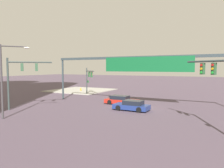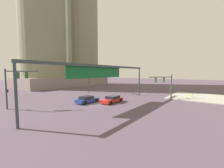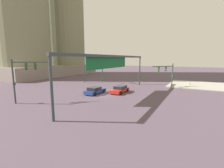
{
  "view_description": "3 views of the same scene",
  "coord_description": "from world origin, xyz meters",
  "px_view_note": "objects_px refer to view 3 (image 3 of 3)",
  "views": [
    {
      "loc": [
        -10.46,
        25.15,
        5.05
      ],
      "look_at": [
        1.73,
        1.99,
        3.1
      ],
      "focal_mm": 34.81,
      "sensor_mm": 36.0,
      "label": 1
    },
    {
      "loc": [
        -17.68,
        -17.16,
        5.36
      ],
      "look_at": [
        1.43,
        -2.52,
        3.44
      ],
      "focal_mm": 22.62,
      "sensor_mm": 36.0,
      "label": 2
    },
    {
      "loc": [
        -22.9,
        -14.02,
        6.03
      ],
      "look_at": [
        -2.48,
        -2.88,
        2.31
      ],
      "focal_mm": 25.37,
      "sensor_mm": 36.0,
      "label": 3
    }
  ],
  "objects_px": {
    "traffic_signal_near_corner": "(167,71)",
    "fire_hydrant_on_curb": "(190,83)",
    "traffic_signal_opposite_side": "(22,74)",
    "sedan_car_waiting_far": "(120,89)",
    "streetlamp_curved_arm": "(85,66)",
    "traffic_signal_cross_street": "(104,66)",
    "sedan_car_approaching": "(95,91)"
  },
  "relations": [
    {
      "from": "traffic_signal_opposite_side",
      "to": "streetlamp_curved_arm",
      "type": "height_order",
      "value": "streetlamp_curved_arm"
    },
    {
      "from": "traffic_signal_near_corner",
      "to": "streetlamp_curved_arm",
      "type": "height_order",
      "value": "streetlamp_curved_arm"
    },
    {
      "from": "traffic_signal_near_corner",
      "to": "streetlamp_curved_arm",
      "type": "xyz_separation_m",
      "value": [
        -3.22,
        19.42,
        0.96
      ]
    },
    {
      "from": "traffic_signal_near_corner",
      "to": "fire_hydrant_on_curb",
      "type": "relative_size",
      "value": 7.13
    },
    {
      "from": "traffic_signal_opposite_side",
      "to": "sedan_car_approaching",
      "type": "xyz_separation_m",
      "value": [
        9.35,
        -5.37,
        -3.48
      ]
    },
    {
      "from": "traffic_signal_near_corner",
      "to": "fire_hydrant_on_curb",
      "type": "bearing_deg",
      "value": -179.03
    },
    {
      "from": "traffic_signal_cross_street",
      "to": "sedan_car_waiting_far",
      "type": "distance_m",
      "value": 13.54
    },
    {
      "from": "traffic_signal_near_corner",
      "to": "fire_hydrant_on_curb",
      "type": "distance_m",
      "value": 7.05
    },
    {
      "from": "traffic_signal_near_corner",
      "to": "fire_hydrant_on_curb",
      "type": "height_order",
      "value": "traffic_signal_near_corner"
    },
    {
      "from": "traffic_signal_cross_street",
      "to": "sedan_car_waiting_far",
      "type": "bearing_deg",
      "value": -2.67
    },
    {
      "from": "sedan_car_approaching",
      "to": "streetlamp_curved_arm",
      "type": "bearing_deg",
      "value": 45.98
    },
    {
      "from": "traffic_signal_opposite_side",
      "to": "sedan_car_approaching",
      "type": "height_order",
      "value": "traffic_signal_opposite_side"
    },
    {
      "from": "traffic_signal_cross_street",
      "to": "fire_hydrant_on_curb",
      "type": "bearing_deg",
      "value": 57.76
    },
    {
      "from": "sedan_car_waiting_far",
      "to": "fire_hydrant_on_curb",
      "type": "distance_m",
      "value": 18.05
    },
    {
      "from": "traffic_signal_cross_street",
      "to": "fire_hydrant_on_curb",
      "type": "height_order",
      "value": "traffic_signal_cross_street"
    },
    {
      "from": "sedan_car_approaching",
      "to": "traffic_signal_near_corner",
      "type": "bearing_deg",
      "value": -37.03
    },
    {
      "from": "traffic_signal_near_corner",
      "to": "traffic_signal_opposite_side",
      "type": "distance_m",
      "value": 26.77
    },
    {
      "from": "streetlamp_curved_arm",
      "to": "traffic_signal_cross_street",
      "type": "bearing_deg",
      "value": 72.51
    },
    {
      "from": "traffic_signal_opposite_side",
      "to": "sedan_car_waiting_far",
      "type": "distance_m",
      "value": 15.5
    },
    {
      "from": "sedan_car_waiting_far",
      "to": "traffic_signal_cross_street",
      "type": "bearing_deg",
      "value": -135.75
    },
    {
      "from": "sedan_car_waiting_far",
      "to": "fire_hydrant_on_curb",
      "type": "xyz_separation_m",
      "value": [
        14.56,
        -10.66,
        -0.09
      ]
    },
    {
      "from": "traffic_signal_near_corner",
      "to": "traffic_signal_opposite_side",
      "type": "bearing_deg",
      "value": 7.69
    },
    {
      "from": "traffic_signal_cross_street",
      "to": "sedan_car_approaching",
      "type": "bearing_deg",
      "value": -21.93
    },
    {
      "from": "sedan_car_approaching",
      "to": "fire_hydrant_on_curb",
      "type": "bearing_deg",
      "value": -38.07
    },
    {
      "from": "streetlamp_curved_arm",
      "to": "sedan_car_approaching",
      "type": "distance_m",
      "value": 14.05
    },
    {
      "from": "sedan_car_approaching",
      "to": "fire_hydrant_on_curb",
      "type": "xyz_separation_m",
      "value": [
        17.55,
        -14.0,
        -0.09
      ]
    },
    {
      "from": "traffic_signal_opposite_side",
      "to": "traffic_signal_near_corner",
      "type": "bearing_deg",
      "value": 4.56
    },
    {
      "from": "traffic_signal_opposite_side",
      "to": "streetlamp_curved_arm",
      "type": "distance_m",
      "value": 19.33
    },
    {
      "from": "sedan_car_approaching",
      "to": "fire_hydrant_on_curb",
      "type": "relative_size",
      "value": 5.97
    },
    {
      "from": "streetlamp_curved_arm",
      "to": "sedan_car_waiting_far",
      "type": "xyz_separation_m",
      "value": [
        -6.5,
        -12.99,
        -3.77
      ]
    },
    {
      "from": "sedan_car_waiting_far",
      "to": "streetlamp_curved_arm",
      "type": "bearing_deg",
      "value": -116.8
    },
    {
      "from": "traffic_signal_cross_street",
      "to": "streetlamp_curved_arm",
      "type": "height_order",
      "value": "streetlamp_curved_arm"
    }
  ]
}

